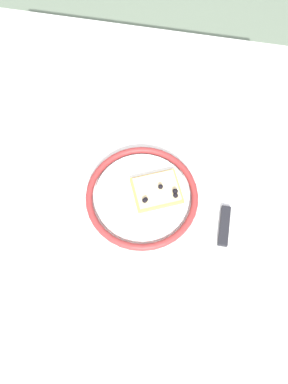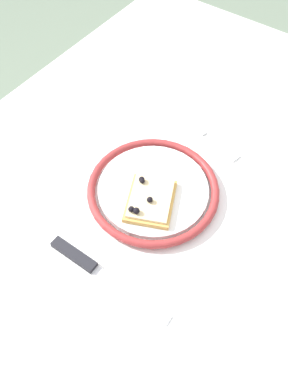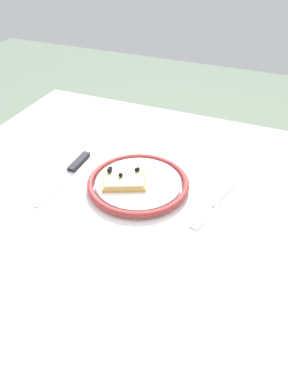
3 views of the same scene
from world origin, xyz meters
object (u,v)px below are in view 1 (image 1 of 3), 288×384
object	(u,v)px
pizza_slice_near	(157,190)
fork	(60,186)
dining_table	(123,191)
plate	(142,197)
knife	(226,212)

from	to	relation	value
pizza_slice_near	fork	size ratio (longest dim) A/B	0.64
pizza_slice_near	fork	distance (m)	0.22
dining_table	plate	xyz separation A→B (m)	(0.05, -0.04, 0.08)
plate	knife	size ratio (longest dim) A/B	1.04
pizza_slice_near	fork	xyz separation A→B (m)	(-0.22, -0.02, -0.02)
dining_table	pizza_slice_near	xyz separation A→B (m)	(0.08, -0.02, 0.09)
fork	pizza_slice_near	bearing A→B (deg)	4.57
plate	knife	distance (m)	0.19
dining_table	fork	bearing A→B (deg)	-162.66
knife	plate	bearing A→B (deg)	179.48
dining_table	plate	distance (m)	0.10
dining_table	fork	size ratio (longest dim) A/B	5.83
knife	fork	bearing A→B (deg)	-179.76
plate	pizza_slice_near	world-z (taller)	pizza_slice_near
plate	pizza_slice_near	size ratio (longest dim) A/B	1.95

